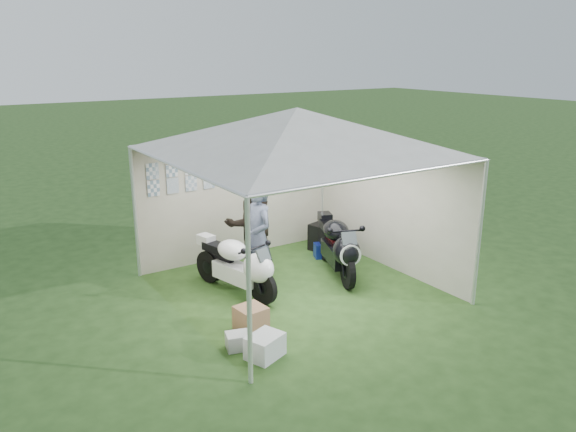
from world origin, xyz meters
name	(u,v)px	position (x,y,z in m)	size (l,w,h in m)	color
ground	(296,289)	(0.00, 0.00, 0.00)	(80.00, 80.00, 0.00)	#264519
canopy_tent	(296,135)	(0.00, 0.03, 2.58)	(5.66, 5.66, 3.00)	silver
motorcycle_white	(239,265)	(-0.89, 0.35, 0.51)	(0.70, 1.84, 0.92)	black
motorcycle_black	(338,245)	(0.96, 0.12, 0.55)	(0.99, 1.91, 0.99)	black
paddock_stand	(324,250)	(1.29, 0.97, 0.14)	(0.38, 0.23, 0.28)	#1C33C7
person_dark_jacket	(250,224)	(-0.30, 1.03, 0.93)	(0.90, 0.70, 1.86)	black
person_blue_jacket	(258,237)	(-0.51, 0.36, 0.90)	(0.66, 0.43, 1.81)	slate
equipment_box	(324,236)	(1.57, 1.34, 0.27)	(0.54, 0.43, 0.54)	black
crate_0	(265,346)	(-1.55, -1.58, 0.15)	(0.46, 0.36, 0.31)	silver
crate_1	(251,318)	(-1.34, -0.83, 0.17)	(0.39, 0.39, 0.35)	#916648
crate_2	(238,341)	(-1.75, -1.21, 0.11)	(0.30, 0.25, 0.22)	#B2B6BB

